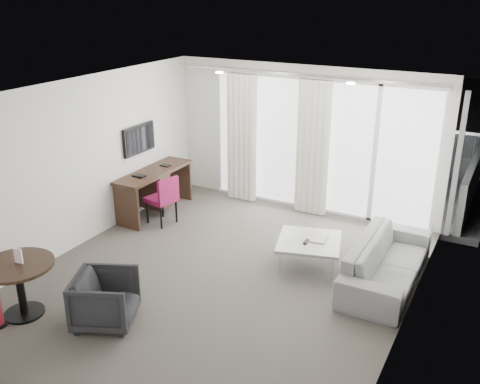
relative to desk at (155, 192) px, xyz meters
The scene contains 27 objects.
floor 2.71m from the desk, 34.08° to the right, with size 5.00×6.00×0.00m, color #4B453F.
ceiling 3.47m from the desk, 34.08° to the right, with size 5.00×6.00×0.00m, color white.
wall_left 1.77m from the desk, 100.69° to the right, with size 0.00×6.00×2.60m, color silver.
wall_right 5.03m from the desk, 17.64° to the right, with size 0.00×6.00×2.60m, color silver.
wall_front 5.10m from the desk, 63.77° to the right, with size 5.00×0.00×2.60m, color silver.
window_panel 3.03m from the desk, 30.54° to the left, with size 4.00×0.02×2.38m, color white, non-canonical shape.
window_frame 3.02m from the desk, 30.29° to the left, with size 4.10×0.06×2.44m, color white, non-canonical shape.
curtain_left 1.88m from the desk, 51.05° to the left, with size 0.60×0.20×2.38m, color silver, non-canonical shape.
curtain_right 2.91m from the desk, 28.15° to the left, with size 0.60×0.20×2.38m, color silver, non-canonical shape.
curtain_track 3.30m from the desk, 30.77° to the left, with size 4.80×0.04×0.04m, color #B2B2B7, non-canonical shape.
downlight_a 2.56m from the desk, ahead, with size 0.12×0.12×0.02m, color #FFE0B2.
downlight_b 4.06m from the desk, ahead, with size 0.12×0.12×0.02m, color #FFE0B2.
desk is the anchor object (origin of this frame).
tv 0.99m from the desk, 168.12° to the right, with size 0.05×0.80×0.50m, color black, non-canonical shape.
desk_chair 0.50m from the desk, 40.97° to the right, with size 0.47×0.44×0.86m, color maroon, non-canonical shape.
round_table 3.45m from the desk, 81.80° to the right, with size 0.89×0.89×0.71m, color black, non-canonical shape.
menu_card 3.44m from the desk, 81.37° to the right, with size 0.11×0.02×0.20m, color white, non-canonical shape.
tub_armchair 3.43m from the desk, 63.36° to the right, with size 0.70×0.72×0.65m, color black.
coffee_table 3.22m from the desk, ahead, with size 0.89×0.89×0.40m, color gray, non-canonical shape.
remote 3.21m from the desk, 11.19° to the right, with size 0.05×0.15×0.02m, color black, non-canonical shape.
magazine 3.31m from the desk, ahead, with size 0.24×0.31×0.02m, color gray, non-canonical shape.
sofa 4.31m from the desk, ahead, with size 2.11×0.83×0.62m, color slate.
terrace_slab 3.94m from the desk, 50.00° to the left, with size 5.60×3.00×0.12m, color #4D4D50.
rattan_chair_a 4.17m from the desk, 37.75° to the left, with size 0.62×0.62×0.91m, color #42301C, non-canonical shape.
rattan_chair_b 5.06m from the desk, 43.98° to the left, with size 0.61×0.61×0.89m, color #42301C, non-canonical shape.
rattan_table 4.48m from the desk, 34.30° to the left, with size 0.44×0.44×0.44m, color #42301C, non-canonical shape.
balustrade 5.11m from the desk, 60.51° to the left, with size 5.50×0.06×1.05m, color #B2B2B7, non-canonical shape.
Camera 1 is at (3.36, -5.66, 3.85)m, focal length 40.00 mm.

